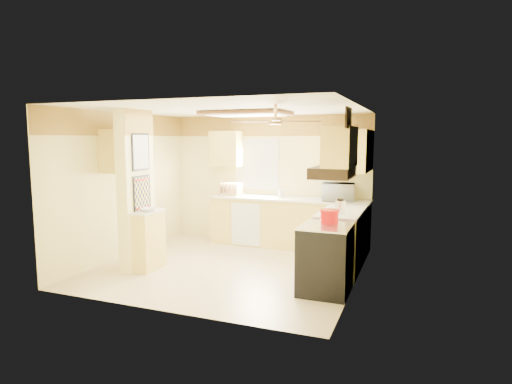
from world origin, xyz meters
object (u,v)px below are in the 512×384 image
at_px(bowl, 148,210).
at_px(kettle, 340,207).
at_px(stove, 326,259).
at_px(dutch_oven, 329,216).
at_px(microwave, 338,192).

height_order(bowl, kettle, kettle).
xyz_separation_m(stove, dutch_oven, (0.00, 0.19, 0.54)).
bearing_deg(kettle, bowl, -163.11).
height_order(stove, bowl, bowl).
bearing_deg(microwave, dutch_oven, 89.04).
bearing_deg(dutch_oven, bowl, -174.83).
relative_size(dutch_oven, kettle, 1.17).
distance_m(microwave, bowl, 3.36).
distance_m(stove, kettle, 0.99).
xyz_separation_m(stove, kettle, (0.04, 0.79, 0.59)).
relative_size(stove, bowl, 4.16).
bearing_deg(stove, dutch_oven, 89.60).
distance_m(microwave, dutch_oven, 1.97).
xyz_separation_m(microwave, dutch_oven, (0.23, -1.96, -0.09)).
relative_size(bowl, kettle, 0.97).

